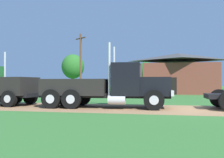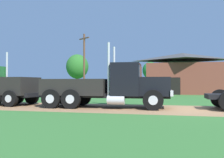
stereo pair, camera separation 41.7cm
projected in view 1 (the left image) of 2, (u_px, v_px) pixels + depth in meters
name	position (u px, v px, depth m)	size (l,w,h in m)	color
ground_plane	(186.00, 110.00, 13.95)	(200.00, 200.00, 0.00)	#387230
dirt_track	(186.00, 110.00, 13.96)	(120.00, 5.18, 0.01)	#A0754E
truck_foreground_white	(107.00, 87.00, 15.16)	(8.20, 2.92, 3.90)	black
shed_building	(179.00, 74.00, 34.24)	(10.36, 7.25, 5.67)	brown
utility_pole_near	(81.00, 62.00, 32.90)	(1.86, 1.41, 8.13)	brown
tree_left	(73.00, 67.00, 46.67)	(4.27, 4.27, 6.96)	#513823
tree_mid	(146.00, 71.00, 50.85)	(3.24, 3.24, 5.87)	#513823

